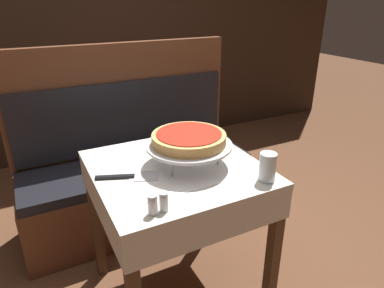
# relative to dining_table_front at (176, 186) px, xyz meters

# --- Properties ---
(dining_table_front) EXTENTS (0.73, 0.73, 0.76)m
(dining_table_front) POSITION_rel_dining_table_front_xyz_m (0.00, 0.00, 0.00)
(dining_table_front) COLOR beige
(dining_table_front) RESTS_ON ground_plane
(dining_table_rear) EXTENTS (0.62, 0.62, 0.76)m
(dining_table_rear) POSITION_rel_dining_table_front_xyz_m (0.21, 1.61, -0.02)
(dining_table_rear) COLOR red
(dining_table_rear) RESTS_ON ground_plane
(booth_bench) EXTENTS (1.49, 0.52, 1.20)m
(booth_bench) POSITION_rel_dining_table_front_xyz_m (0.03, 0.74, -0.31)
(booth_bench) COLOR brown
(booth_bench) RESTS_ON ground_plane
(back_wall_panel) EXTENTS (6.00, 0.04, 2.40)m
(back_wall_panel) POSITION_rel_dining_table_front_xyz_m (0.00, 2.05, 0.55)
(back_wall_panel) COLOR black
(back_wall_panel) RESTS_ON ground_plane
(pizza_pan_stand) EXTENTS (0.39, 0.39, 0.10)m
(pizza_pan_stand) POSITION_rel_dining_table_front_xyz_m (0.06, -0.02, 0.20)
(pizza_pan_stand) COLOR #ADADB2
(pizza_pan_stand) RESTS_ON dining_table_front
(deep_dish_pizza) EXTENTS (0.33, 0.33, 0.05)m
(deep_dish_pizza) POSITION_rel_dining_table_front_xyz_m (0.06, -0.02, 0.24)
(deep_dish_pizza) COLOR tan
(deep_dish_pizza) RESTS_ON pizza_pan_stand
(pizza_server) EXTENTS (0.27, 0.14, 0.01)m
(pizza_server) POSITION_rel_dining_table_front_xyz_m (-0.22, -0.01, 0.11)
(pizza_server) COLOR #BCBCC1
(pizza_server) RESTS_ON dining_table_front
(water_glass_near) EXTENTS (0.07, 0.07, 0.12)m
(water_glass_near) POSITION_rel_dining_table_front_xyz_m (0.28, -0.29, 0.17)
(water_glass_near) COLOR silver
(water_glass_near) RESTS_ON dining_table_front
(salt_shaker) EXTENTS (0.04, 0.04, 0.07)m
(salt_shaker) POSITION_rel_dining_table_front_xyz_m (-0.23, -0.30, 0.14)
(salt_shaker) COLOR silver
(salt_shaker) RESTS_ON dining_table_front
(pepper_shaker) EXTENTS (0.03, 0.03, 0.07)m
(pepper_shaker) POSITION_rel_dining_table_front_xyz_m (-0.18, -0.30, 0.14)
(pepper_shaker) COLOR silver
(pepper_shaker) RESTS_ON dining_table_front
(condiment_caddy) EXTENTS (0.13, 0.13, 0.17)m
(condiment_caddy) POSITION_rel_dining_table_front_xyz_m (0.19, 1.62, 0.15)
(condiment_caddy) COLOR black
(condiment_caddy) RESTS_ON dining_table_rear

